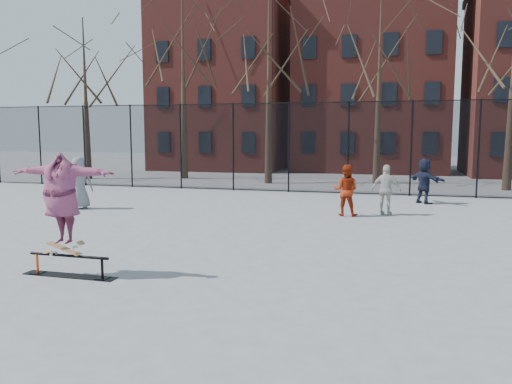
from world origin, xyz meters
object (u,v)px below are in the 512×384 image
(skater, at_px, (62,205))
(bystander_navy, at_px, (424,181))
(skate_rail, at_px, (69,268))
(bystander_white, at_px, (386,190))
(skateboard, at_px, (64,252))
(bystander_grey, at_px, (79,183))
(bystander_red, at_px, (346,190))

(skater, relative_size, bystander_navy, 1.22)
(skate_rail, relative_size, bystander_navy, 1.11)
(bystander_navy, bearing_deg, bystander_white, 112.22)
(skater, bearing_deg, skateboard, 0.00)
(skater, bearing_deg, bystander_navy, 56.01)
(bystander_grey, height_order, bystander_navy, bystander_grey)
(skateboard, height_order, bystander_white, bystander_white)
(bystander_red, bearing_deg, skateboard, 68.78)
(skate_rail, distance_m, skater, 1.19)
(bystander_grey, bearing_deg, bystander_red, 157.69)
(skateboard, distance_m, bystander_grey, 8.65)
(bystander_red, height_order, bystander_white, bystander_red)
(bystander_white, distance_m, bystander_navy, 3.38)
(skater, distance_m, bystander_grey, 8.65)
(bystander_navy, bearing_deg, bystander_red, 99.75)
(bystander_navy, bearing_deg, skater, 104.92)
(skater, bearing_deg, skate_rail, -3.22)
(skate_rail, distance_m, bystander_grey, 8.73)
(bystander_white, bearing_deg, bystander_navy, -99.11)
(bystander_grey, height_order, bystander_white, bystander_grey)
(skater, relative_size, bystander_red, 1.26)
(bystander_red, height_order, bystander_navy, bystander_navy)
(bystander_red, relative_size, bystander_white, 1.01)
(skate_rail, bearing_deg, bystander_grey, 123.35)
(skate_rail, distance_m, bystander_red, 9.35)
(bystander_grey, relative_size, bystander_white, 1.12)
(skater, xyz_separation_m, bystander_grey, (-4.68, 7.26, -0.43))
(bystander_red, xyz_separation_m, bystander_white, (1.25, 0.49, -0.01))
(bystander_grey, relative_size, bystander_navy, 1.08)
(skate_rail, bearing_deg, skater, 180.00)
(bystander_white, relative_size, bystander_navy, 0.96)
(skateboard, height_order, bystander_red, bystander_red)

